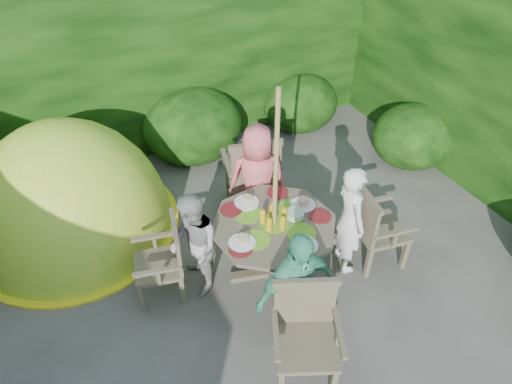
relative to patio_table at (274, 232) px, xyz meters
name	(u,v)px	position (x,y,z in m)	size (l,w,h in m)	color
ground	(260,344)	(-0.52, -0.72, -0.63)	(60.00, 60.00, 0.00)	#494742
hedge_enclosure	(199,162)	(-0.52, 0.61, 0.62)	(9.00, 9.00, 2.50)	black
patio_table	(274,232)	(0.00, 0.00, 0.00)	(1.56, 1.56, 0.89)	#494130
parasol_pole	(275,196)	(0.00, 0.00, 0.47)	(0.04, 0.04, 2.20)	olive
garden_chair_right	(375,226)	(1.05, -0.28, -0.12)	(0.59, 0.64, 0.94)	#494130
garden_chair_left	(165,260)	(-1.07, 0.28, -0.17)	(0.55, 0.60, 0.86)	#494130
garden_chair_back	(253,173)	(0.27, 1.05, -0.06)	(0.74, 0.69, 1.06)	#494130
garden_chair_front	(305,332)	(-0.27, -1.07, -0.12)	(0.72, 0.68, 0.94)	#494130
child_right	(349,220)	(0.77, -0.20, 0.02)	(0.47, 0.31, 1.29)	white
child_left	(194,246)	(-0.78, 0.20, -0.03)	(0.58, 0.45, 1.18)	#A6A6A0
child_back	(257,180)	(0.20, 0.77, 0.06)	(0.67, 0.43, 1.36)	#E45E6A
child_front	(295,292)	(-0.21, -0.77, 0.04)	(0.78, 0.32, 1.33)	#4EB78C
dome_tent	(79,228)	(-1.77, 1.67, -0.63)	(2.60, 2.60, 2.76)	#9ADD2A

